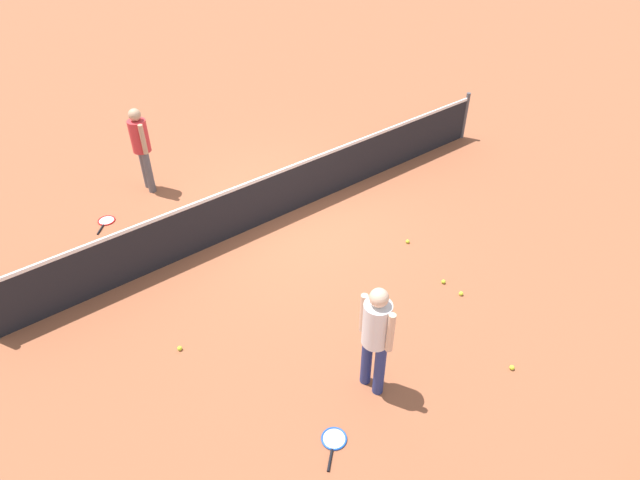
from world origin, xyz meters
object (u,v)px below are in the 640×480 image
object	(u,v)px
player_near_side	(376,333)
player_far_side	(141,143)
tennis_ball_baseline	(512,368)
tennis_ball_stray_left	(461,294)
tennis_racket_near_player	(334,441)
tennis_racket_far_player	(106,221)
tennis_ball_near_player	(443,282)
tennis_ball_by_net	(180,348)
tennis_ball_stray_right	(408,241)

from	to	relation	value
player_near_side	player_far_side	xyz separation A→B (m)	(-0.23, 6.25, 0.00)
tennis_ball_baseline	tennis_ball_stray_left	distance (m)	1.49
tennis_racket_near_player	tennis_racket_far_player	xyz separation A→B (m)	(-0.46, 6.03, 0.00)
player_near_side	tennis_ball_near_player	bearing A→B (deg)	18.75
tennis_racket_near_player	tennis_ball_by_net	size ratio (longest dim) A/B	8.33
tennis_ball_by_net	tennis_ball_stray_right	xyz separation A→B (m)	(4.23, -0.24, 0.00)
player_near_side	tennis_racket_far_player	size ratio (longest dim) A/B	3.10
tennis_racket_near_player	tennis_ball_near_player	world-z (taller)	tennis_ball_near_player
player_near_side	tennis_racket_far_player	bearing A→B (deg)	103.42
player_far_side	tennis_ball_by_net	size ratio (longest dim) A/B	25.76
tennis_ball_stray_right	tennis_ball_baseline	bearing A→B (deg)	-107.12
player_far_side	tennis_racket_far_player	world-z (taller)	player_far_side
player_near_side	tennis_racket_near_player	size ratio (longest dim) A/B	3.09
tennis_ball_by_net	tennis_ball_stray_left	world-z (taller)	same
tennis_racket_near_player	tennis_racket_far_player	bearing A→B (deg)	94.41
tennis_racket_near_player	tennis_ball_stray_right	bearing A→B (deg)	32.34
tennis_ball_near_player	tennis_ball_stray_right	xyz separation A→B (m)	(0.30, 1.09, 0.00)
player_near_side	tennis_ball_by_net	bearing A→B (deg)	128.90
tennis_ball_near_player	tennis_ball_stray_right	distance (m)	1.13
tennis_ball_near_player	tennis_ball_baseline	world-z (taller)	same
tennis_racket_far_player	tennis_ball_near_player	world-z (taller)	tennis_ball_near_player
tennis_ball_near_player	tennis_racket_near_player	bearing A→B (deg)	-160.93
player_near_side	player_far_side	size ratio (longest dim) A/B	1.00
player_far_side	tennis_racket_far_player	xyz separation A→B (m)	(-1.13, -0.55, -1.00)
tennis_racket_near_player	tennis_ball_near_player	bearing A→B (deg)	19.07
player_near_side	tennis_ball_stray_right	distance (m)	3.29
player_near_side	tennis_ball_stray_left	xyz separation A→B (m)	(2.25, 0.41, -0.98)
tennis_racket_near_player	tennis_ball_stray_left	world-z (taller)	tennis_ball_stray_left
player_near_side	player_far_side	bearing A→B (deg)	92.12
tennis_ball_near_player	tennis_ball_baseline	distance (m)	1.82
player_near_side	tennis_ball_near_player	distance (m)	2.56
player_near_side	tennis_ball_by_net	distance (m)	2.86
tennis_ball_baseline	player_far_side	bearing A→B (deg)	104.75
player_far_side	tennis_ball_stray_left	bearing A→B (deg)	-67.00
tennis_racket_near_player	tennis_ball_stray_right	world-z (taller)	tennis_ball_stray_right
tennis_racket_far_player	tennis_ball_by_net	size ratio (longest dim) A/B	8.30
tennis_ball_near_player	tennis_ball_baseline	xyz separation A→B (m)	(-0.57, -1.73, 0.00)
player_near_side	tennis_ball_stray_left	size ratio (longest dim) A/B	25.76
tennis_ball_baseline	tennis_ball_stray_right	size ratio (longest dim) A/B	1.00
tennis_ball_by_net	tennis_ball_baseline	world-z (taller)	same
tennis_racket_far_player	tennis_ball_baseline	xyz separation A→B (m)	(3.03, -6.67, 0.02)
tennis_racket_near_player	tennis_ball_stray_left	xyz separation A→B (m)	(3.15, 0.73, 0.02)
tennis_ball_by_net	player_far_side	bearing A→B (deg)	70.69
tennis_racket_near_player	tennis_ball_stray_left	size ratio (longest dim) A/B	8.33
tennis_ball_baseline	tennis_ball_stray_left	xyz separation A→B (m)	(0.58, 1.38, 0.00)
player_far_side	tennis_ball_stray_right	world-z (taller)	player_far_side
tennis_ball_by_net	tennis_racket_near_player	bearing A→B (deg)	-71.82
player_near_side	player_far_side	world-z (taller)	same
player_far_side	player_near_side	bearing A→B (deg)	-87.88
player_far_side	tennis_ball_stray_left	world-z (taller)	player_far_side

